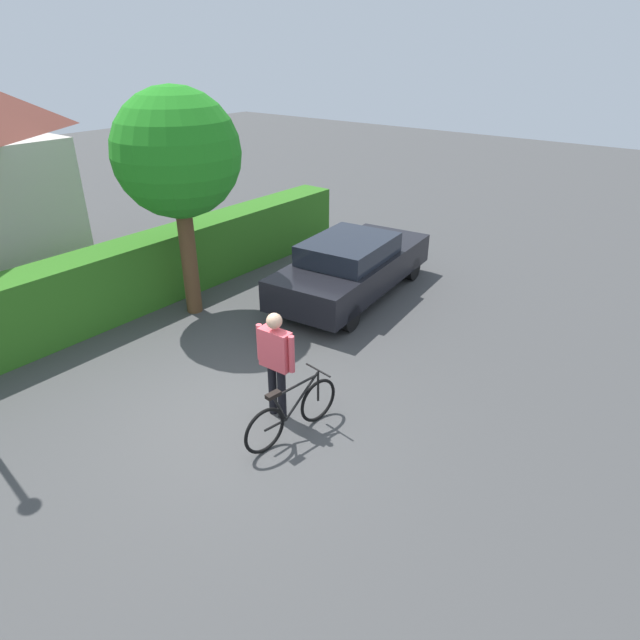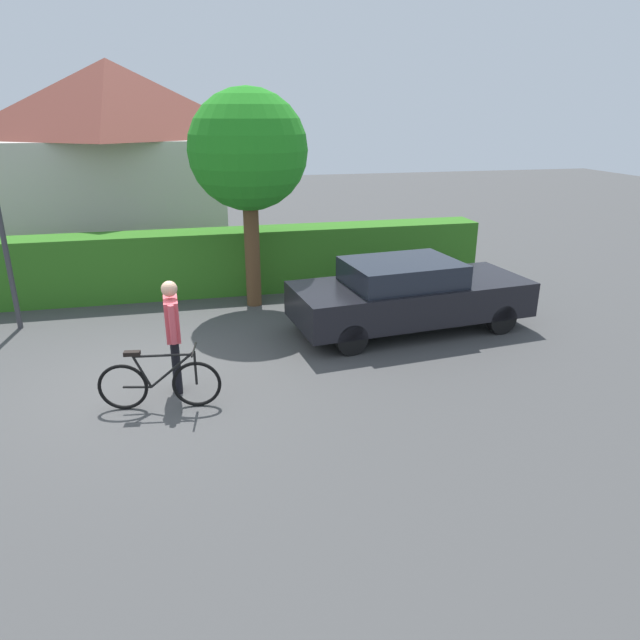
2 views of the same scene
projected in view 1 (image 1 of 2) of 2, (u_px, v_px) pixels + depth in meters
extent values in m
plane|color=#434343|center=(240.00, 418.00, 8.36)|extent=(60.00, 60.00, 0.00)
cube|color=#30701E|center=(71.00, 298.00, 10.56)|extent=(15.36, 0.90, 1.46)
cube|color=black|center=(353.00, 269.00, 12.19)|extent=(4.73, 2.26, 0.66)
cube|color=#1E232D|center=(349.00, 249.00, 11.78)|extent=(2.23, 1.78, 0.43)
cylinder|color=black|center=(354.00, 256.00, 13.89)|extent=(0.59, 0.24, 0.57)
cylinder|color=black|center=(412.00, 268.00, 13.14)|extent=(0.59, 0.24, 0.57)
cylinder|color=black|center=(284.00, 299.00, 11.54)|extent=(0.59, 0.24, 0.57)
cylinder|color=black|center=(350.00, 317.00, 10.79)|extent=(0.59, 0.24, 0.57)
torus|color=black|center=(318.00, 400.00, 8.17)|extent=(0.70, 0.14, 0.70)
torus|color=black|center=(265.00, 431.00, 7.53)|extent=(0.70, 0.14, 0.70)
cylinder|color=black|center=(302.00, 396.00, 7.86)|extent=(0.66, 0.12, 0.55)
cylinder|color=black|center=(280.00, 408.00, 7.60)|extent=(0.25, 0.07, 0.51)
cylinder|color=black|center=(295.00, 386.00, 7.68)|extent=(0.80, 0.14, 0.04)
cylinder|color=black|center=(275.00, 425.00, 7.66)|extent=(0.39, 0.09, 0.05)
cylinder|color=black|center=(318.00, 386.00, 8.06)|extent=(0.04, 0.04, 0.51)
cube|color=black|center=(273.00, 395.00, 7.41)|extent=(0.23, 0.13, 0.06)
cylinder|color=black|center=(318.00, 370.00, 7.93)|extent=(0.09, 0.50, 0.03)
cylinder|color=black|center=(273.00, 389.00, 8.30)|extent=(0.13, 0.13, 0.86)
cylinder|color=black|center=(282.00, 393.00, 8.20)|extent=(0.13, 0.13, 0.86)
cube|color=#DB4C56|center=(275.00, 349.00, 7.92)|extent=(0.22, 0.51, 0.61)
sphere|color=tan|center=(274.00, 321.00, 7.71)|extent=(0.23, 0.23, 0.23)
cylinder|color=#DB4C56|center=(260.00, 342.00, 8.07)|extent=(0.09, 0.09, 0.58)
cylinder|color=#DB4C56|center=(292.00, 354.00, 7.75)|extent=(0.09, 0.09, 0.58)
cylinder|color=brown|center=(189.00, 254.00, 11.14)|extent=(0.32, 0.32, 2.56)
sphere|color=#248920|center=(177.00, 153.00, 10.22)|extent=(2.42, 2.42, 2.42)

